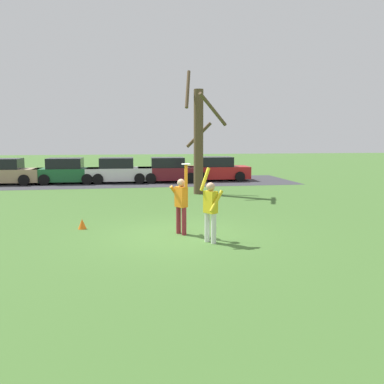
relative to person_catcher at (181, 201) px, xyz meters
The scene contains 12 objects.
ground_plane 1.00m from the person_catcher, 138.62° to the right, with size 120.00×120.00×0.00m, color #426B2D.
person_catcher is the anchor object (origin of this frame).
person_defender 1.25m from the person_catcher, 58.68° to the right, with size 0.62×0.66×2.04m.
frisbee_disc 1.13m from the person_catcher, 58.68° to the right, with size 0.26×0.26×0.02m, color white.
parked_car_tan 17.15m from the person_catcher, 121.35° to the left, with size 4.15×2.13×1.59m.
parked_car_green 15.50m from the person_catcher, 109.73° to the left, with size 4.15×2.13×1.59m.
parked_car_white 14.63m from the person_catcher, 98.03° to the left, with size 4.15×2.13×1.59m.
parked_car_maroon 14.47m from the person_catcher, 85.25° to the left, with size 4.15×2.13×1.59m.
parked_car_red 15.37m from the person_catcher, 73.01° to the left, with size 4.15×2.13×1.59m.
parking_strip 14.85m from the person_catcher, 98.15° to the left, with size 22.79×6.40×0.01m, color #38383D.
bare_tree_tall 8.94m from the person_catcher, 76.32° to the left, with size 2.19×2.25×6.23m.
field_cone_orange 3.31m from the person_catcher, 158.01° to the left, with size 0.26×0.26×0.32m, color orange.
Camera 1 is at (-1.43, -11.37, 2.83)m, focal length 37.47 mm.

